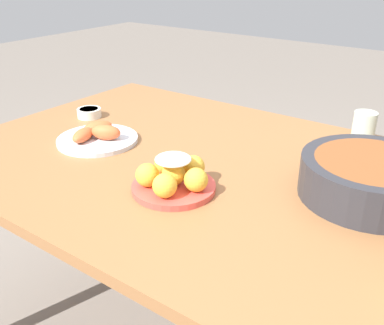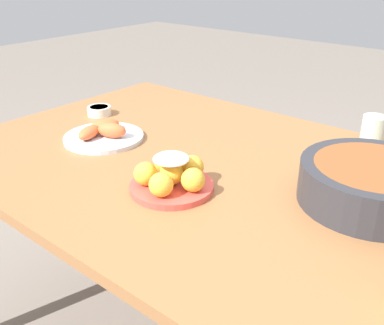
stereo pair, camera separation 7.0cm
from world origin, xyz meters
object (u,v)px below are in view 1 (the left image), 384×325
dining_table (208,191)px  cup_far (364,127)px  cake_plate (174,177)px  serving_bowl (371,178)px  seafood_platter (97,136)px  sauce_bowl (89,112)px

dining_table → cup_far: cup_far is taller
dining_table → cake_plate: size_ratio=7.24×
serving_bowl → seafood_platter: bearing=-169.7°
cake_plate → seafood_platter: 0.40m
sauce_bowl → serving_bowl: bearing=-0.1°
seafood_platter → cup_far: (0.67, 0.50, 0.03)m
serving_bowl → seafood_platter: (-0.79, -0.14, -0.03)m
cup_far → dining_table: bearing=-124.9°
dining_table → cake_plate: (0.02, -0.18, 0.12)m
seafood_platter → cup_far: bearing=36.6°
serving_bowl → sauce_bowl: size_ratio=3.93×
dining_table → sauce_bowl: size_ratio=17.83×
serving_bowl → cake_plate: bearing=-148.0°
seafood_platter → cup_far: cup_far is taller
serving_bowl → seafood_platter: size_ratio=1.34×
seafood_platter → cup_far: 0.83m
dining_table → sauce_bowl: 0.58m
serving_bowl → cup_far: (-0.12, 0.35, -0.01)m
cake_plate → serving_bowl: serving_bowl is taller
cake_plate → serving_bowl: (0.40, 0.25, 0.02)m
seafood_platter → cake_plate: bearing=-15.5°
sauce_bowl → seafood_platter: size_ratio=0.34×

